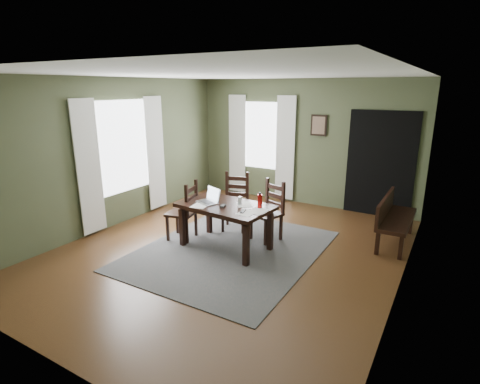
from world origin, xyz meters
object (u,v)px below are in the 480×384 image
Objects in this scene: dining_table at (225,210)px; chair_back_left at (235,202)px; water_bottle at (260,201)px; chair_end at (184,211)px; bench at (393,216)px; laptop at (210,199)px; chair_back_right at (269,211)px.

chair_back_left reaches higher than dining_table.
dining_table is at bearing -167.39° from water_bottle.
chair_back_left is at bearing 115.75° from dining_table.
chair_end reaches higher than water_bottle.
dining_table is 1.08× the size of bench.
dining_table is at bearing -88.00° from chair_back_left.
dining_table is at bearing 80.57° from chair_end.
bench is (2.58, 0.75, -0.03)m from chair_back_left.
laptop is 1.67× the size of water_bottle.
water_bottle is at bearing 130.26° from bench.
chair_end is at bearing -138.01° from chair_back_left.
chair_end is at bearing -156.82° from laptop.
dining_table is 6.21× the size of water_bottle.
dining_table is 1.51× the size of chair_back_right.
water_bottle is at bearing 17.71° from dining_table.
chair_back_right is at bearing 101.84° from water_bottle.
chair_end is 0.72× the size of bench.
laptop is at bearing -115.63° from chair_back_right.
chair_back_left is 2.51× the size of laptop.
water_bottle is (1.35, 0.16, 0.35)m from chair_end.
bench is 5.73× the size of water_bottle.
chair_end is 4.11× the size of water_bottle.
chair_back_right is (0.43, 0.68, -0.15)m from dining_table.
chair_end is 1.43m from chair_back_right.
laptop is at bearing 79.57° from chair_end.
chair_end is 1.40m from water_bottle.
bench is 3.03m from laptop.
chair_back_right is (0.74, -0.15, -0.01)m from chair_back_left.
dining_table is at bearing 26.04° from laptop.
laptop is (-0.28, -0.02, 0.15)m from dining_table.
chair_back_left reaches higher than laptop.
bench is at bearing 45.86° from chair_back_right.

